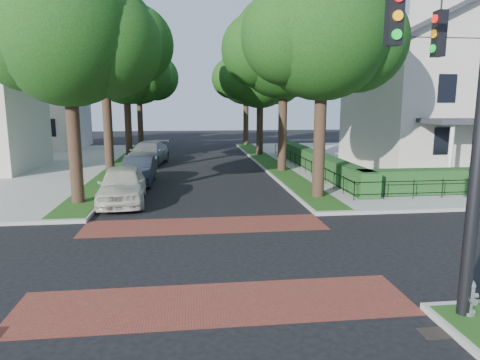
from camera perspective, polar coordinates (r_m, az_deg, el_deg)
name	(u,v)px	position (r m, az deg, el deg)	size (l,w,h in m)	color
ground	(209,255)	(13.13, -4.13, -9.95)	(120.00, 120.00, 0.00)	black
sidewalk_ne	(445,160)	(37.44, 25.64, 2.38)	(30.00, 30.00, 0.15)	gray
crosswalk_far	(205,225)	(16.17, -4.67, -6.04)	(9.00, 2.20, 0.01)	maroon
crosswalk_near	(216,303)	(10.19, -3.24, -16.11)	(9.00, 2.20, 0.01)	maroon
storm_drain	(437,333)	(9.86, 24.78, -18.03)	(0.65, 0.45, 0.01)	black
grass_strip_ne	(269,162)	(32.27, 3.86, 2.42)	(1.60, 29.80, 0.02)	#204313
grass_strip_nw	(122,164)	(32.09, -15.46, 2.03)	(1.60, 29.80, 0.02)	#204313
tree_right_near	(324,33)	(20.73, 11.09, 18.65)	(7.75, 6.67, 10.66)	black
tree_right_mid	(285,48)	(28.46, 5.99, 17.15)	(8.25, 7.09, 11.22)	black
tree_right_far	(261,74)	(37.13, 2.81, 13.88)	(7.25, 6.23, 9.74)	black
tree_right_back	(247,77)	(46.04, 0.90, 13.62)	(7.50, 6.45, 10.20)	black
tree_left_near	(71,37)	(20.33, -21.60, 17.29)	(7.50, 6.45, 10.20)	black
tree_left_mid	(106,39)	(28.25, -17.47, 17.54)	(8.00, 6.88, 11.48)	black
tree_left_far	(127,71)	(36.95, -14.80, 13.91)	(7.00, 6.02, 9.86)	black
tree_left_back	(140,74)	(45.91, -13.24, 13.55)	(7.75, 6.66, 10.44)	black
hedge_main_road	(314,161)	(28.78, 9.90, 2.53)	(1.00, 18.00, 1.20)	#163F1A
fence_main_road	(303,163)	(28.58, 8.35, 2.22)	(0.06, 18.00, 0.90)	black
house_victorian	(451,81)	(33.54, 26.34, 11.74)	(13.00, 13.05, 12.48)	beige
house_left_far	(33,98)	(46.77, -25.85, 9.84)	(10.00, 9.00, 10.14)	beige
traffic_signal	(468,93)	(9.58, 28.09, 10.16)	(2.17, 2.00, 8.00)	black
parked_car_front	(122,185)	(20.18, -15.43, -0.62)	(2.03, 5.04, 1.72)	beige
parked_car_middle	(139,171)	(24.77, -13.38, 1.22)	(1.63, 4.66, 1.54)	#1F252F
parked_car_rear	(148,153)	(32.51, -12.18, 3.48)	(2.36, 5.81, 1.69)	gray
fire_hydrant	(469,297)	(10.40, 28.20, -13.62)	(0.40, 0.39, 0.79)	#A2A2A5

